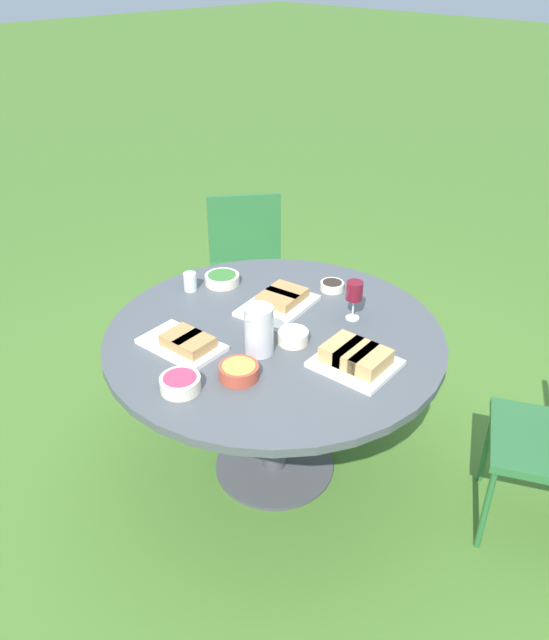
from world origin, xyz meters
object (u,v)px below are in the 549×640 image
chair_near_right (247,259)px  water_pitcher (259,330)px  dining_table (274,353)px  wine_glass (354,292)px

chair_near_right → water_pitcher: (0.87, 1.03, 0.34)m
dining_table → water_pitcher: (0.15, 0.06, 0.21)m
chair_near_right → wine_glass: bearing=70.3°
water_pitcher → chair_near_right: bearing=-130.1°
dining_table → water_pitcher: water_pitcher is taller
dining_table → chair_near_right: chair_near_right is taller
chair_near_right → water_pitcher: water_pitcher is taller
chair_near_right → water_pitcher: bearing=49.9°
wine_glass → water_pitcher: bearing=-11.6°
dining_table → chair_near_right: bearing=-126.7°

